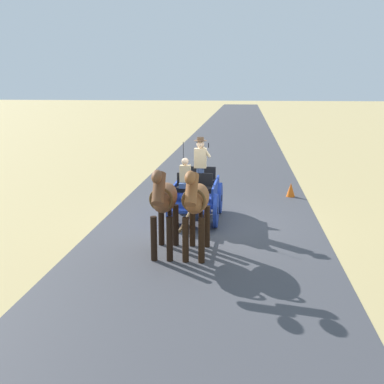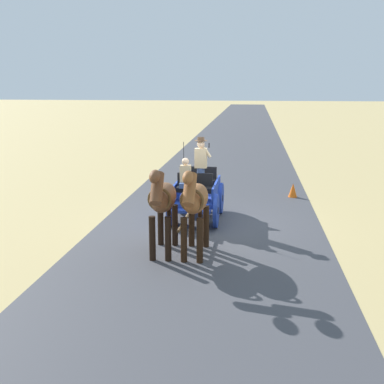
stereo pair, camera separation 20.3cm
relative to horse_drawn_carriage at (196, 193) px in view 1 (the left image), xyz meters
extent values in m
plane|color=tan|center=(-0.43, 0.33, -0.82)|extent=(200.00, 200.00, 0.00)
cube|color=#424247|center=(-0.43, 0.33, -0.81)|extent=(6.38, 160.00, 0.01)
cube|color=#1E3899|center=(0.00, -0.08, -0.16)|extent=(1.25, 2.22, 0.12)
cube|color=#1E3899|center=(-0.57, -0.07, 0.12)|extent=(0.10, 2.09, 0.44)
cube|color=#1E3899|center=(0.57, -0.10, 0.12)|extent=(0.10, 2.09, 0.44)
cube|color=#1E3899|center=(0.03, 1.14, -0.26)|extent=(1.08, 0.26, 0.08)
cube|color=#1E3899|center=(-0.02, -1.28, -0.34)|extent=(0.72, 0.22, 0.06)
cube|color=black|center=(0.01, 0.52, 0.22)|extent=(1.03, 0.38, 0.14)
cube|color=black|center=(0.01, 0.34, 0.44)|extent=(1.02, 0.10, 0.44)
cube|color=black|center=(-0.01, -0.58, 0.22)|extent=(1.03, 0.38, 0.14)
cube|color=black|center=(-0.01, -0.76, 0.44)|extent=(1.02, 0.10, 0.44)
cylinder|color=#1E3899|center=(-0.63, 0.70, -0.34)|extent=(0.12, 0.96, 0.96)
cylinder|color=black|center=(-0.63, 0.70, -0.34)|extent=(0.12, 0.21, 0.21)
cylinder|color=#1E3899|center=(0.67, 0.67, -0.34)|extent=(0.12, 0.96, 0.96)
cylinder|color=black|center=(0.67, 0.67, -0.34)|extent=(0.12, 0.21, 0.21)
cylinder|color=#1E3899|center=(-0.66, -0.84, -0.34)|extent=(0.12, 0.96, 0.96)
cylinder|color=black|center=(-0.66, -0.84, -0.34)|extent=(0.12, 0.21, 0.21)
cylinder|color=#1E3899|center=(0.63, -0.87, -0.34)|extent=(0.12, 0.96, 0.96)
cylinder|color=black|center=(0.63, -0.87, -0.34)|extent=(0.12, 0.21, 0.21)
cylinder|color=brown|center=(0.05, 2.12, -0.21)|extent=(0.11, 2.00, 0.07)
cylinder|color=black|center=(0.31, 0.51, 0.92)|extent=(0.02, 0.02, 1.30)
cylinder|color=#384C7F|center=(-0.14, 0.25, 0.35)|extent=(0.22, 0.22, 0.90)
cube|color=tan|center=(-0.14, 0.25, 1.08)|extent=(0.34, 0.23, 0.56)
sphere|color=beige|center=(-0.14, 0.25, 1.48)|extent=(0.22, 0.22, 0.22)
cylinder|color=#473323|center=(-0.14, 0.25, 1.58)|extent=(0.36, 0.36, 0.01)
cylinder|color=#473323|center=(-0.14, 0.25, 1.63)|extent=(0.20, 0.20, 0.10)
cylinder|color=tan|center=(-0.32, 0.29, 1.26)|extent=(0.26, 0.09, 0.32)
cube|color=black|center=(-0.38, 0.31, 1.46)|extent=(0.02, 0.07, 0.14)
cube|color=#384C7F|center=(0.27, 0.64, 0.36)|extent=(0.29, 0.33, 0.14)
cube|color=tan|center=(0.26, 0.52, 0.67)|extent=(0.30, 0.21, 0.48)
sphere|color=beige|center=(0.26, 0.52, 1.02)|extent=(0.20, 0.20, 0.20)
ellipsoid|color=brown|center=(-0.31, 2.92, 0.55)|extent=(0.61, 1.58, 0.64)
cylinder|color=black|center=(-0.48, 3.48, -0.29)|extent=(0.15, 0.15, 1.05)
cylinder|color=black|center=(-0.11, 3.46, -0.29)|extent=(0.15, 0.15, 1.05)
cylinder|color=black|center=(-0.51, 2.38, -0.29)|extent=(0.15, 0.15, 1.05)
cylinder|color=black|center=(-0.15, 2.37, -0.29)|extent=(0.15, 0.15, 1.05)
cylinder|color=brown|center=(-0.29, 3.77, 0.95)|extent=(0.28, 0.66, 0.73)
ellipsoid|color=brown|center=(-0.28, 3.99, 1.26)|extent=(0.24, 0.55, 0.28)
cube|color=black|center=(-0.29, 3.75, 0.99)|extent=(0.08, 0.50, 0.56)
cylinder|color=black|center=(-0.34, 2.18, 0.25)|extent=(0.11, 0.11, 0.70)
torus|color=brown|center=(-0.30, 3.47, 0.63)|extent=(0.55, 0.09, 0.55)
ellipsoid|color=brown|center=(0.44, 2.91, 0.55)|extent=(0.59, 1.57, 0.64)
cylinder|color=black|center=(0.25, 3.45, -0.29)|extent=(0.15, 0.15, 1.05)
cylinder|color=black|center=(0.62, 3.46, -0.29)|extent=(0.15, 0.15, 1.05)
cylinder|color=black|center=(0.27, 2.36, -0.29)|extent=(0.15, 0.15, 1.05)
cylinder|color=black|center=(0.64, 2.36, -0.29)|extent=(0.15, 0.15, 1.05)
cylinder|color=brown|center=(0.43, 3.75, 0.95)|extent=(0.27, 0.65, 0.73)
ellipsoid|color=brown|center=(0.42, 3.97, 1.26)|extent=(0.23, 0.54, 0.28)
cube|color=black|center=(0.43, 3.73, 0.99)|extent=(0.07, 0.50, 0.56)
cylinder|color=black|center=(0.46, 2.17, 0.25)|extent=(0.11, 0.11, 0.70)
torus|color=brown|center=(0.43, 3.45, 0.63)|extent=(0.55, 0.08, 0.55)
cone|color=orange|center=(-3.08, -3.29, -0.57)|extent=(0.32, 0.32, 0.50)
camera|label=1|loc=(-1.39, 13.59, 3.17)|focal=44.37mm
camera|label=2|loc=(-1.59, 13.56, 3.17)|focal=44.37mm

